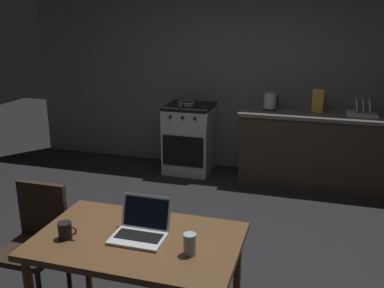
{
  "coord_description": "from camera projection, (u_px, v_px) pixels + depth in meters",
  "views": [
    {
      "loc": [
        1.06,
        -3.0,
        2.05
      ],
      "look_at": [
        -0.04,
        0.71,
        0.86
      ],
      "focal_mm": 40.06,
      "sensor_mm": 36.0,
      "label": 1
    }
  ],
  "objects": [
    {
      "name": "dining_table",
      "position": [
        138.0,
        249.0,
        2.61
      ],
      "size": [
        1.24,
        0.77,
        0.75
      ],
      "color": "brown",
      "rests_on": "ground_plane"
    },
    {
      "name": "kitchen_counter",
      "position": [
        328.0,
        149.0,
        5.22
      ],
      "size": [
        2.16,
        0.64,
        0.9
      ],
      "color": "#382D23",
      "rests_on": "ground_plane"
    },
    {
      "name": "electric_kettle",
      "position": [
        270.0,
        101.0,
        5.26
      ],
      "size": [
        0.19,
        0.17,
        0.22
      ],
      "color": "black",
      "rests_on": "kitchen_counter"
    },
    {
      "name": "coffee_mug",
      "position": [
        65.0,
        230.0,
        2.57
      ],
      "size": [
        0.12,
        0.08,
        0.1
      ],
      "color": "black",
      "rests_on": "dining_table"
    },
    {
      "name": "chair",
      "position": [
        37.0,
        238.0,
        3.03
      ],
      "size": [
        0.4,
        0.4,
        0.9
      ],
      "rotation": [
        0.0,
        0.0,
        -0.29
      ],
      "color": "#2D2116",
      "rests_on": "ground_plane"
    },
    {
      "name": "laptop",
      "position": [
        141.0,
        230.0,
        2.59
      ],
      "size": [
        0.32,
        0.29,
        0.22
      ],
      "rotation": [
        0.0,
        0.0,
        0.2
      ],
      "color": "silver",
      "rests_on": "dining_table"
    },
    {
      "name": "frying_pan",
      "position": [
        186.0,
        103.0,
        5.55
      ],
      "size": [
        0.23,
        0.4,
        0.05
      ],
      "color": "gray",
      "rests_on": "stove_oven"
    },
    {
      "name": "back_wall",
      "position": [
        258.0,
        65.0,
        5.52
      ],
      "size": [
        6.4,
        0.1,
        2.81
      ],
      "primitive_type": "cube",
      "color": "slate",
      "rests_on": "ground_plane"
    },
    {
      "name": "cereal_box",
      "position": [
        318.0,
        101.0,
        5.12
      ],
      "size": [
        0.13,
        0.05,
        0.28
      ],
      "color": "gold",
      "rests_on": "kitchen_counter"
    },
    {
      "name": "drinking_glass",
      "position": [
        190.0,
        244.0,
        2.39
      ],
      "size": [
        0.07,
        0.07,
        0.13
      ],
      "color": "#99B7C6",
      "rests_on": "dining_table"
    },
    {
      "name": "stove_oven",
      "position": [
        190.0,
        138.0,
        5.7
      ],
      "size": [
        0.6,
        0.62,
        0.9
      ],
      "color": "#B7BABF",
      "rests_on": "ground_plane"
    },
    {
      "name": "dish_rack",
      "position": [
        362.0,
        111.0,
        4.99
      ],
      "size": [
        0.34,
        0.26,
        0.21
      ],
      "color": "silver",
      "rests_on": "kitchen_counter"
    },
    {
      "name": "ground_plane",
      "position": [
        173.0,
        264.0,
        3.64
      ],
      "size": [
        12.0,
        12.0,
        0.0
      ],
      "primitive_type": "plane",
      "color": "black"
    }
  ]
}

